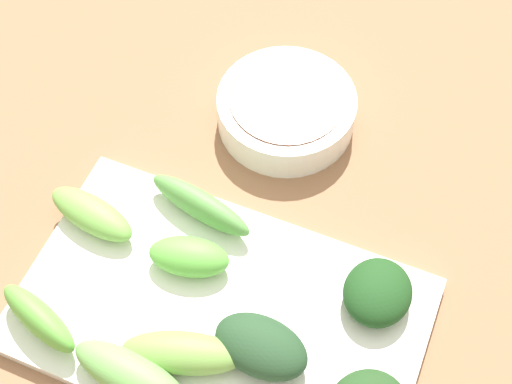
# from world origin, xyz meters

# --- Properties ---
(tabletop) EXTENTS (2.10, 2.10, 0.02)m
(tabletop) POSITION_xyz_m (0.00, 0.00, 0.01)
(tabletop) COLOR #95684A
(tabletop) RESTS_ON ground
(sauce_bowl) EXTENTS (0.12, 0.12, 0.03)m
(sauce_bowl) POSITION_xyz_m (-0.13, -0.02, 0.04)
(sauce_bowl) COLOR white
(sauce_bowl) RESTS_ON tabletop
(serving_plate) EXTENTS (0.17, 0.29, 0.01)m
(serving_plate) POSITION_xyz_m (0.06, 0.00, 0.03)
(serving_plate) COLOR white
(serving_plate) RESTS_ON tabletop
(broccoli_stalk_0) EXTENTS (0.04, 0.08, 0.02)m
(broccoli_stalk_0) POSITION_xyz_m (0.03, -0.12, 0.04)
(broccoli_stalk_0) COLOR #78B650
(broccoli_stalk_0) RESTS_ON serving_plate
(broccoli_leafy_1) EXTENTS (0.05, 0.07, 0.03)m
(broccoli_leafy_1) POSITION_xyz_m (0.08, 0.04, 0.05)
(broccoli_leafy_1) COLOR #264629
(broccoli_leafy_1) RESTS_ON serving_plate
(broccoli_stalk_3) EXTENTS (0.04, 0.07, 0.03)m
(broccoli_stalk_3) POSITION_xyz_m (0.04, -0.04, 0.04)
(broccoli_stalk_3) COLOR #64BB47
(broccoli_stalk_3) RESTS_ON serving_plate
(broccoli_leafy_4) EXTENTS (0.06, 0.05, 0.03)m
(broccoli_leafy_4) POSITION_xyz_m (0.01, 0.10, 0.05)
(broccoli_leafy_4) COLOR #1D461C
(broccoli_leafy_4) RESTS_ON serving_plate
(broccoli_stalk_5) EXTENTS (0.05, 0.09, 0.03)m
(broccoli_stalk_5) POSITION_xyz_m (0.10, -0.01, 0.04)
(broccoli_stalk_5) COLOR #7AAB4D
(broccoli_stalk_5) RESTS_ON serving_plate
(broccoli_stalk_6) EXTENTS (0.04, 0.07, 0.03)m
(broccoli_stalk_6) POSITION_xyz_m (0.12, -0.11, 0.05)
(broccoli_stalk_6) COLOR #65B445
(broccoli_stalk_6) RESTS_ON serving_plate
(broccoli_stalk_7) EXTENTS (0.04, 0.09, 0.03)m
(broccoli_stalk_7) POSITION_xyz_m (-0.01, -0.05, 0.05)
(broccoli_stalk_7) COLOR #61A44F
(broccoli_stalk_7) RESTS_ON serving_plate
(broccoli_stalk_8) EXTENTS (0.04, 0.09, 0.03)m
(broccoli_stalk_8) POSITION_xyz_m (0.13, -0.03, 0.05)
(broccoli_stalk_8) COLOR #73B65B
(broccoli_stalk_8) RESTS_ON serving_plate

